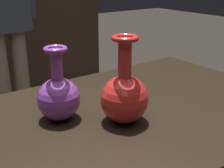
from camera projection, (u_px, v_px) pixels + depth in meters
The scene contains 3 objects.
vase_centerpiece at pixel (124, 96), 0.75m from camera, with size 0.12×0.12×0.23m.
vase_tall_behind at pixel (59, 96), 0.77m from camera, with size 0.11×0.11×0.20m.
visitor_center_back at pixel (4, 10), 2.02m from camera, with size 0.47×0.21×1.57m.
Camera 1 is at (-0.39, -0.60, 1.17)m, focal length 47.79 mm.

